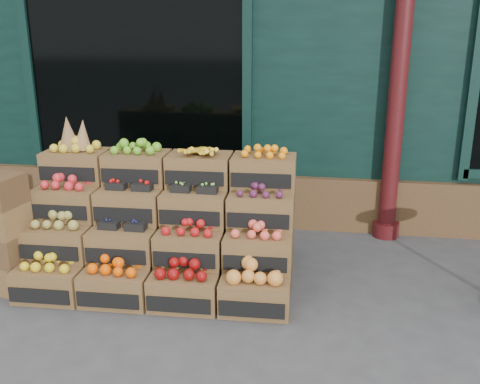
# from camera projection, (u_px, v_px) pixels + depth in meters

# --- Properties ---
(ground) EXTENTS (60.00, 60.00, 0.00)m
(ground) POSITION_uv_depth(u_px,v_px,m) (251.00, 325.00, 4.11)
(ground) COLOR #3F3F41
(ground) RESTS_ON ground
(shop_facade) EXTENTS (12.00, 6.24, 4.80)m
(shop_facade) POSITION_uv_depth(u_px,v_px,m) (298.00, 13.00, 8.22)
(shop_facade) COLOR black
(shop_facade) RESTS_ON ground
(crate_display) EXTENTS (2.32, 1.18, 1.43)m
(crate_display) POSITION_uv_depth(u_px,v_px,m) (163.00, 233.00, 4.75)
(crate_display) COLOR brown
(crate_display) RESTS_ON ground
(shopkeeper) EXTENTS (0.79, 0.57, 2.00)m
(shopkeeper) POSITION_uv_depth(u_px,v_px,m) (182.00, 128.00, 6.58)
(shopkeeper) COLOR #144822
(shopkeeper) RESTS_ON ground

